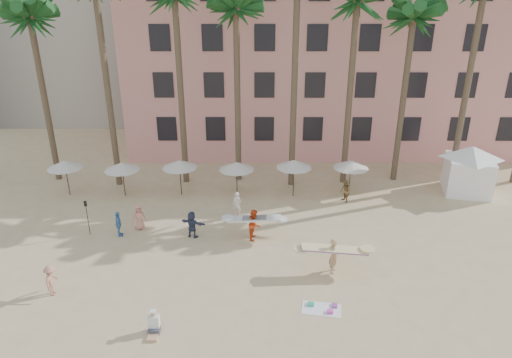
{
  "coord_description": "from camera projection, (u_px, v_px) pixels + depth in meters",
  "views": [
    {
      "loc": [
        0.46,
        -17.14,
        13.76
      ],
      "look_at": [
        0.38,
        6.0,
        4.0
      ],
      "focal_mm": 32.0,
      "sensor_mm": 36.0,
      "label": 1
    }
  ],
  "objects": [
    {
      "name": "palm_row",
      "position": [
        258.0,
        0.0,
        29.92
      ],
      "size": [
        44.4,
        5.4,
        16.3
      ],
      "color": "brown",
      "rests_on": "ground"
    },
    {
      "name": "carrier_white",
      "position": [
        254.0,
        223.0,
        26.7
      ],
      "size": [
        3.15,
        0.98,
        1.86
      ],
      "color": "#E64718",
      "rests_on": "ground"
    },
    {
      "name": "umbrella_row",
      "position": [
        208.0,
        165.0,
        31.76
      ],
      "size": [
        22.5,
        2.7,
        2.73
      ],
      "color": "#332B23",
      "rests_on": "ground"
    },
    {
      "name": "paddle",
      "position": [
        87.0,
        213.0,
        26.95
      ],
      "size": [
        0.18,
        0.04,
        2.23
      ],
      "color": "black",
      "rests_on": "ground"
    },
    {
      "name": "beachgoers",
      "position": [
        185.0,
        224.0,
        26.94
      ],
      "size": [
        16.66,
        11.38,
        1.71
      ],
      "color": "olive",
      "rests_on": "ground"
    },
    {
      "name": "beach_towel",
      "position": [
        323.0,
        308.0,
        21.11
      ],
      "size": [
        1.94,
        1.29,
        0.14
      ],
      "color": "white",
      "rests_on": "ground"
    },
    {
      "name": "pink_hotel",
      "position": [
        329.0,
        55.0,
        41.96
      ],
      "size": [
        35.0,
        14.0,
        16.0
      ],
      "primitive_type": "cube",
      "color": "#DB8F85",
      "rests_on": "ground"
    },
    {
      "name": "ground",
      "position": [
        247.0,
        309.0,
        21.14
      ],
      "size": [
        120.0,
        120.0,
        0.0
      ],
      "primitive_type": "plane",
      "color": "#D1B789",
      "rests_on": "ground"
    },
    {
      "name": "seated_man",
      "position": [
        154.0,
        326.0,
        19.52
      ],
      "size": [
        0.49,
        0.85,
        1.11
      ],
      "color": "#3F3F4C",
      "rests_on": "ground"
    },
    {
      "name": "cabana",
      "position": [
        470.0,
        165.0,
        32.39
      ],
      "size": [
        5.39,
        5.39,
        3.5
      ],
      "color": "white",
      "rests_on": "ground"
    },
    {
      "name": "carrier_yellow",
      "position": [
        334.0,
        254.0,
        23.47
      ],
      "size": [
        3.41,
        0.8,
        1.95
      ],
      "color": "tan",
      "rests_on": "ground"
    }
  ]
}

